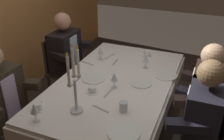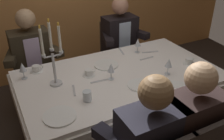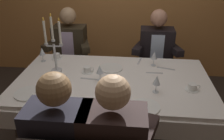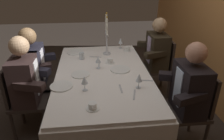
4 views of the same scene
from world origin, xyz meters
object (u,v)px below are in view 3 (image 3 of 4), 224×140
object	(u,v)px
dinner_plate_1	(29,93)
dining_table	(113,89)
dinner_plate_3	(115,92)
coffee_cup_1	(57,56)
seated_diner_0	(70,45)
coffee_cup_0	(192,87)
wine_glass_3	(154,56)
wine_glass_2	(100,70)
seated_diner_3	(156,48)
wine_glass_1	(157,81)
dinner_plate_0	(111,68)
candelabra	(54,49)
dinner_plate_2	(145,107)
water_tumbler_0	(60,86)
wine_glass_0	(42,52)
coffee_cup_2	(87,70)

from	to	relation	value
dinner_plate_1	dining_table	bearing A→B (deg)	26.52
dinner_plate_1	dinner_plate_3	bearing A→B (deg)	6.83
dinner_plate_1	coffee_cup_1	distance (m)	0.78
seated_diner_0	dinner_plate_3	bearing A→B (deg)	-58.41
dinner_plate_1	coffee_cup_0	world-z (taller)	coffee_cup_0
wine_glass_3	coffee_cup_0	size ratio (longest dim) A/B	1.24
dinner_plate_1	wine_glass_2	bearing A→B (deg)	27.80
wine_glass_3	seated_diner_3	size ratio (longest dim) A/B	0.13
seated_diner_0	dining_table	bearing A→B (deg)	-53.31
wine_glass_1	coffee_cup_1	world-z (taller)	wine_glass_1
dinner_plate_0	coffee_cup_1	size ratio (longest dim) A/B	1.87
candelabra	wine_glass_2	world-z (taller)	candelabra
dinner_plate_2	wine_glass_2	bearing A→B (deg)	135.88
candelabra	coffee_cup_0	distance (m)	1.37
dinner_plate_1	wine_glass_2	xyz separation A→B (m)	(0.59, 0.31, 0.11)
dinner_plate_3	candelabra	bearing A→B (deg)	150.47
candelabra	seated_diner_0	bearing A→B (deg)	94.30
coffee_cup_1	seated_diner_0	size ratio (longest dim) A/B	0.11
candelabra	coffee_cup_1	size ratio (longest dim) A/B	4.60
wine_glass_1	water_tumbler_0	xyz separation A→B (m)	(-0.85, -0.05, -0.07)
dining_table	seated_diner_3	bearing A→B (deg)	61.56
candelabra	wine_glass_0	xyz separation A→B (m)	(-0.23, 0.24, -0.14)
dining_table	wine_glass_0	size ratio (longest dim) A/B	11.83
wine_glass_1	dining_table	bearing A→B (deg)	152.56
coffee_cup_0	coffee_cup_2	xyz separation A→B (m)	(-1.01, 0.26, 0.00)
dinner_plate_3	seated_diner_3	distance (m)	1.23
dinner_plate_0	seated_diner_0	bearing A→B (deg)	132.85
wine_glass_3	wine_glass_2	bearing A→B (deg)	-143.84
wine_glass_0	seated_diner_3	distance (m)	1.43
wine_glass_1	wine_glass_2	size ratio (longest dim) A/B	1.00
wine_glass_0	wine_glass_2	world-z (taller)	same
dinner_plate_2	wine_glass_2	size ratio (longest dim) A/B	1.47
wine_glass_0	coffee_cup_2	distance (m)	0.61
candelabra	seated_diner_0	xyz separation A→B (m)	(-0.06, 0.78, -0.26)
wine_glass_3	seated_diner_0	size ratio (longest dim) A/B	0.13
coffee_cup_0	seated_diner_0	size ratio (longest dim) A/B	0.11
water_tumbler_0	dinner_plate_1	bearing A→B (deg)	-159.50
wine_glass_0	coffee_cup_2	bearing A→B (deg)	-21.71
dinner_plate_0	seated_diner_3	bearing A→B (deg)	51.87
wine_glass_3	coffee_cup_2	bearing A→B (deg)	-161.61
dinner_plate_3	seated_diner_3	world-z (taller)	seated_diner_3
wine_glass_1	wine_glass_2	world-z (taller)	same
candelabra	dinner_plate_1	distance (m)	0.53
dinner_plate_0	wine_glass_2	size ratio (longest dim) A/B	1.51
dinner_plate_2	dining_table	bearing A→B (deg)	123.49
dinner_plate_2	seated_diner_3	xyz separation A→B (m)	(0.18, 1.34, -0.01)
coffee_cup_1	seated_diner_0	xyz separation A→B (m)	(0.04, 0.46, -0.03)
dining_table	dinner_plate_1	distance (m)	0.80
dinner_plate_3	coffee_cup_2	bearing A→B (deg)	130.40
wine_glass_2	dinner_plate_0	bearing A→B (deg)	73.18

